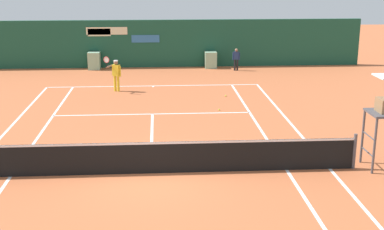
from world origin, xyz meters
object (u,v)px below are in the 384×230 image
(ball_kid_left_post, at_px, (236,58))
(tennis_ball_near_service_line, at_px, (219,110))
(tennis_ball_by_sideline, at_px, (233,148))
(player_on_baseline, at_px, (116,73))
(tennis_ball_mid_court, at_px, (226,96))

(ball_kid_left_post, distance_m, tennis_ball_near_service_line, 8.99)
(tennis_ball_by_sideline, bearing_deg, player_on_baseline, 117.08)
(player_on_baseline, relative_size, tennis_ball_mid_court, 25.84)
(player_on_baseline, bearing_deg, tennis_ball_by_sideline, 141.20)
(tennis_ball_by_sideline, height_order, tennis_ball_near_service_line, same)
(ball_kid_left_post, height_order, tennis_ball_mid_court, ball_kid_left_post)
(tennis_ball_by_sideline, xyz_separation_m, tennis_ball_near_service_line, (0.11, 4.84, 0.00))
(ball_kid_left_post, bearing_deg, tennis_ball_near_service_line, 88.12)
(ball_kid_left_post, height_order, tennis_ball_near_service_line, ball_kid_left_post)
(tennis_ball_mid_court, xyz_separation_m, tennis_ball_by_sideline, (-0.70, -7.26, 0.00))
(tennis_ball_mid_court, bearing_deg, tennis_ball_by_sideline, -95.50)
(player_on_baseline, distance_m, ball_kid_left_post, 8.18)
(player_on_baseline, height_order, tennis_ball_near_service_line, player_on_baseline)
(tennis_ball_mid_court, distance_m, tennis_ball_near_service_line, 2.49)
(ball_kid_left_post, xyz_separation_m, tennis_ball_mid_court, (-1.41, -6.32, -0.70))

